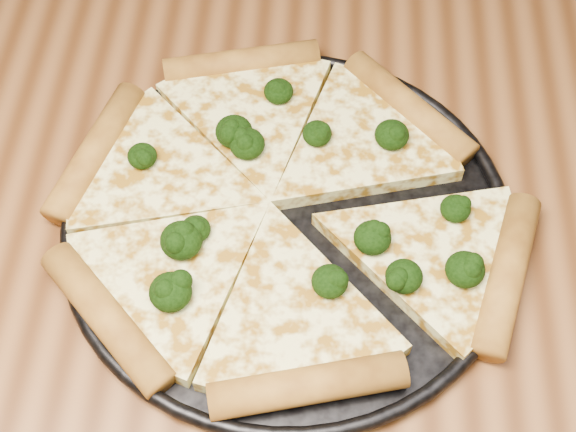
{
  "coord_description": "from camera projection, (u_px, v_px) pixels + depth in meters",
  "views": [
    {
      "loc": [
        0.11,
        -0.32,
        1.33
      ],
      "look_at": [
        0.09,
        0.05,
        0.77
      ],
      "focal_mm": 51.23,
      "sensor_mm": 36.0,
      "label": 1
    }
  ],
  "objects": [
    {
      "name": "dining_table",
      "position": [
        190.0,
        325.0,
        0.74
      ],
      "size": [
        1.2,
        0.9,
        0.75
      ],
      "color": "brown",
      "rests_on": "ground"
    },
    {
      "name": "pizza",
      "position": [
        277.0,
        206.0,
        0.68
      ],
      "size": [
        0.41,
        0.38,
        0.03
      ],
      "rotation": [
        0.0,
        0.0,
        0.24
      ],
      "color": "#FFFA9C",
      "rests_on": "pizza_pan"
    },
    {
      "name": "broccoli_florets",
      "position": [
        294.0,
        204.0,
        0.67
      ],
      "size": [
        0.3,
        0.24,
        0.03
      ],
      "color": "black",
      "rests_on": "pizza"
    },
    {
      "name": "pizza_pan",
      "position": [
        288.0,
        221.0,
        0.68
      ],
      "size": [
        0.38,
        0.38,
        0.02
      ],
      "color": "black",
      "rests_on": "dining_table"
    }
  ]
}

